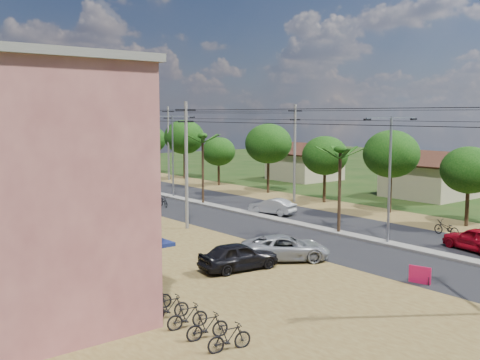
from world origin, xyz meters
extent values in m
plane|color=black|center=(0.00, 0.00, 0.00)|extent=(160.00, 160.00, 0.00)
cube|color=black|center=(0.00, 15.00, 0.02)|extent=(12.00, 110.00, 0.04)
cube|color=#605E56|center=(0.00, 18.00, 0.09)|extent=(1.00, 90.00, 0.18)
cube|color=brown|center=(-15.00, 8.00, 0.02)|extent=(18.00, 46.00, 0.04)
cube|color=brown|center=(8.50, 15.00, 0.01)|extent=(5.00, 90.00, 0.03)
cube|color=brown|center=(-22.00, 0.00, 5.00)|extent=(8.00, 6.00, 10.00)
cube|color=#605E56|center=(-22.00, 0.00, 10.15)|extent=(8.40, 6.40, 0.30)
cube|color=#111A49|center=(-17.60, 0.00, 3.10)|extent=(0.80, 5.40, 0.15)
cube|color=black|center=(-17.95, 0.00, 1.30)|extent=(0.10, 3.00, 2.40)
cube|color=navy|center=(-17.92, 0.00, 6.50)|extent=(0.12, 4.20, 1.20)
cube|color=#111A49|center=(-17.60, 7.00, 3.10)|extent=(0.80, 5.40, 0.15)
cube|color=black|center=(-17.95, 7.00, 1.30)|extent=(0.10, 3.00, 2.40)
cube|color=navy|center=(-17.92, 7.00, 5.85)|extent=(0.12, 4.20, 1.20)
cube|color=#111A49|center=(-17.60, 14.00, 3.10)|extent=(0.80, 5.40, 0.15)
cube|color=black|center=(-17.95, 14.00, 1.30)|extent=(0.10, 3.00, 2.40)
cube|color=navy|center=(-17.92, 14.00, 5.20)|extent=(0.12, 4.20, 1.20)
cube|color=tan|center=(20.00, 10.00, 1.65)|extent=(7.00, 7.00, 3.30)
cube|color=tan|center=(21.00, 28.00, 1.65)|extent=(7.00, 7.00, 3.30)
cylinder|color=black|center=(9.30, 0.00, 1.92)|extent=(0.28, 0.28, 3.85)
ellipsoid|color=black|center=(9.30, 0.00, 4.12)|extent=(4.00, 4.00, 3.40)
cylinder|color=black|center=(9.70, 7.00, 2.27)|extent=(0.28, 0.28, 4.55)
ellipsoid|color=black|center=(9.70, 7.00, 4.88)|extent=(4.60, 4.60, 3.91)
cylinder|color=black|center=(9.40, 14.00, 2.03)|extent=(0.28, 0.28, 4.06)
ellipsoid|color=black|center=(9.40, 14.00, 4.35)|extent=(4.20, 4.20, 3.57)
cylinder|color=black|center=(9.60, 22.00, 2.38)|extent=(0.28, 0.28, 4.76)
ellipsoid|color=black|center=(9.60, 22.00, 5.10)|extent=(4.80, 4.80, 4.08)
cylinder|color=black|center=(9.20, 30.00, 1.82)|extent=(0.28, 0.28, 3.64)
ellipsoid|color=black|center=(9.20, 30.00, 3.90)|extent=(3.80, 3.80, 3.23)
cylinder|color=black|center=(9.80, 38.00, 2.45)|extent=(0.28, 0.28, 4.90)
ellipsoid|color=black|center=(9.80, 38.00, 5.25)|extent=(5.00, 5.00, 4.25)
cylinder|color=black|center=(9.50, 46.00, 2.17)|extent=(0.28, 0.28, 4.34)
ellipsoid|color=black|center=(9.50, 46.00, 4.65)|extent=(4.40, 4.40, 3.74)
cylinder|color=black|center=(0.00, 4.00, 2.90)|extent=(0.22, 0.22, 5.80)
cylinder|color=black|center=(0.00, 20.00, 3.10)|extent=(0.22, 0.22, 6.20)
cylinder|color=black|center=(0.00, 36.00, 2.75)|extent=(0.22, 0.22, 5.50)
cylinder|color=gray|center=(0.00, 0.00, 4.00)|extent=(0.16, 0.16, 8.00)
cube|color=gray|center=(1.20, 0.00, 7.90)|extent=(2.40, 0.08, 0.08)
cube|color=gray|center=(-1.20, 0.00, 7.90)|extent=(2.40, 0.08, 0.08)
cube|color=black|center=(2.30, 0.00, 7.80)|extent=(0.50, 0.18, 0.12)
cube|color=black|center=(-2.30, 0.00, 7.80)|extent=(0.50, 0.18, 0.12)
cylinder|color=gray|center=(0.00, 25.00, 4.00)|extent=(0.16, 0.16, 8.00)
cube|color=gray|center=(1.20, 25.00, 7.90)|extent=(2.40, 0.08, 0.08)
cube|color=gray|center=(-1.20, 25.00, 7.90)|extent=(2.40, 0.08, 0.08)
cube|color=black|center=(2.30, 25.00, 7.80)|extent=(0.50, 0.18, 0.12)
cube|color=black|center=(-2.30, 25.00, 7.80)|extent=(0.50, 0.18, 0.12)
cylinder|color=gray|center=(0.00, 50.00, 4.00)|extent=(0.16, 0.16, 8.00)
cube|color=gray|center=(1.20, 50.00, 7.90)|extent=(2.40, 0.08, 0.08)
cube|color=gray|center=(-1.20, 50.00, 7.90)|extent=(2.40, 0.08, 0.08)
cube|color=black|center=(2.30, 50.00, 7.80)|extent=(0.50, 0.18, 0.12)
cube|color=black|center=(-2.30, 50.00, 7.80)|extent=(0.50, 0.18, 0.12)
cylinder|color=#605E56|center=(-7.00, 12.00, 4.50)|extent=(0.24, 0.24, 9.00)
cube|color=black|center=(-7.00, 12.00, 8.40)|extent=(1.60, 0.12, 0.12)
cube|color=black|center=(-7.00, 12.00, 7.60)|extent=(1.20, 0.12, 0.12)
cylinder|color=#605E56|center=(-7.00, 34.00, 4.50)|extent=(0.24, 0.24, 9.00)
cube|color=black|center=(-7.00, 34.00, 8.40)|extent=(1.60, 0.12, 0.12)
cube|color=black|center=(-7.00, 34.00, 7.60)|extent=(1.20, 0.12, 0.12)
cylinder|color=#605E56|center=(-7.00, 55.00, 4.50)|extent=(0.24, 0.24, 9.00)
cube|color=black|center=(-7.00, 55.00, 8.40)|extent=(1.60, 0.12, 0.12)
cube|color=black|center=(-7.00, 55.00, 7.60)|extent=(1.20, 0.12, 0.12)
cylinder|color=#605E56|center=(7.50, 16.00, 4.50)|extent=(0.24, 0.24, 9.00)
cube|color=black|center=(7.50, 16.00, 8.40)|extent=(1.60, 0.12, 0.12)
cube|color=black|center=(7.50, 16.00, 7.60)|extent=(1.20, 0.12, 0.12)
cylinder|color=#605E56|center=(7.50, 38.00, 4.50)|extent=(0.24, 0.24, 9.00)
cube|color=black|center=(7.50, 38.00, 8.40)|extent=(1.60, 0.12, 0.12)
cube|color=black|center=(7.50, 38.00, 7.60)|extent=(1.20, 0.12, 0.12)
imported|color=maroon|center=(2.69, -4.38, 0.72)|extent=(2.56, 4.51, 1.45)
imported|color=gray|center=(1.50, 12.40, 0.64)|extent=(2.35, 4.12, 1.28)
imported|color=silver|center=(-2.83, 28.10, 0.64)|extent=(2.99, 4.73, 1.28)
imported|color=gray|center=(-7.50, 1.32, 0.68)|extent=(5.35, 4.62, 1.37)
imported|color=black|center=(-10.78, 1.41, 0.73)|extent=(4.47, 2.28, 1.46)
imported|color=black|center=(5.20, -0.87, 0.51)|extent=(0.92, 2.03, 1.03)
imported|color=black|center=(-3.41, 21.10, 0.52)|extent=(1.14, 2.08, 1.04)
imported|color=black|center=(-5.00, 37.06, 0.54)|extent=(0.67, 1.84, 1.08)
cube|color=#BA1140|center=(-5.50, -5.93, 0.44)|extent=(0.36, 1.04, 0.89)
cylinder|color=black|center=(-5.50, -6.42, 0.22)|extent=(0.04, 0.04, 0.44)
cylinder|color=black|center=(-5.50, -5.45, 0.22)|extent=(0.04, 0.04, 0.44)
imported|color=black|center=(-17.33, -6.28, 0.50)|extent=(1.72, 0.78, 1.00)
imported|color=black|center=(-17.33, -4.98, 0.50)|extent=(1.72, 0.78, 1.00)
imported|color=black|center=(-17.33, -3.68, 0.50)|extent=(1.72, 0.78, 1.00)
imported|color=black|center=(-17.33, -2.38, 0.50)|extent=(1.72, 0.78, 1.00)
imported|color=black|center=(-17.33, -1.08, 0.50)|extent=(1.72, 0.78, 1.00)
imported|color=black|center=(-17.33, 0.22, 0.50)|extent=(1.72, 0.78, 1.00)
imported|color=black|center=(-17.33, 1.52, 0.50)|extent=(1.72, 0.78, 1.00)
imported|color=black|center=(-17.33, 2.82, 0.50)|extent=(1.72, 0.78, 1.00)
imported|color=black|center=(-17.33, 4.12, 0.50)|extent=(1.72, 0.78, 1.00)
camera|label=1|loc=(-28.63, -20.92, 8.15)|focal=42.00mm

